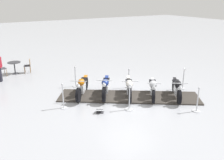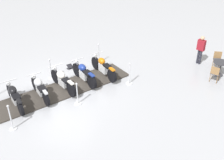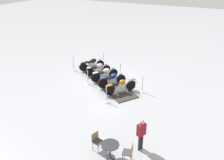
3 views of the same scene
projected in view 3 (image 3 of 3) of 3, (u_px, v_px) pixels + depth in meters
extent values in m
plane|color=#A8AAB2|center=(105.00, 80.00, 17.30)|extent=(80.00, 80.00, 0.00)
cube|color=#38332D|center=(105.00, 80.00, 17.29)|extent=(6.40, 5.03, 0.06)
cylinder|color=black|center=(131.00, 85.00, 15.67)|extent=(0.51, 0.61, 0.67)
cylinder|color=black|center=(109.00, 90.00, 15.04)|extent=(0.51, 0.61, 0.67)
cube|color=silver|center=(120.00, 87.00, 15.33)|extent=(0.55, 0.62, 0.41)
ellipsoid|color=#D16B0F|center=(122.00, 82.00, 15.24)|extent=(0.52, 0.55, 0.31)
cube|color=black|center=(115.00, 84.00, 15.06)|extent=(0.50, 0.53, 0.08)
cube|color=#D16B0F|center=(109.00, 85.00, 14.88)|extent=(0.35, 0.39, 0.06)
cylinder|color=silver|center=(130.00, 82.00, 15.52)|extent=(0.21, 0.25, 0.57)
cylinder|color=silver|center=(129.00, 77.00, 15.35)|extent=(0.61, 0.48, 0.04)
sphere|color=silver|center=(131.00, 80.00, 15.47)|extent=(0.18, 0.18, 0.18)
cylinder|color=black|center=(121.00, 79.00, 16.54)|extent=(0.51, 0.64, 0.69)
cylinder|color=black|center=(103.00, 83.00, 15.94)|extent=(0.51, 0.64, 0.69)
cube|color=silver|center=(112.00, 81.00, 16.22)|extent=(0.52, 0.59, 0.38)
ellipsoid|color=navy|center=(114.00, 76.00, 16.14)|extent=(0.55, 0.58, 0.34)
cube|color=black|center=(107.00, 78.00, 15.94)|extent=(0.56, 0.62, 0.08)
cube|color=navy|center=(103.00, 78.00, 15.78)|extent=(0.35, 0.41, 0.06)
cylinder|color=silver|center=(120.00, 76.00, 16.39)|extent=(0.21, 0.26, 0.59)
cylinder|color=silver|center=(119.00, 71.00, 16.20)|extent=(0.61, 0.44, 0.04)
sphere|color=silver|center=(121.00, 73.00, 16.33)|extent=(0.18, 0.18, 0.18)
cylinder|color=black|center=(113.00, 73.00, 17.48)|extent=(0.47, 0.64, 0.68)
cylinder|color=black|center=(96.00, 78.00, 16.78)|extent=(0.47, 0.64, 0.68)
cube|color=silver|center=(105.00, 75.00, 17.12)|extent=(0.50, 0.61, 0.36)
ellipsoid|color=silver|center=(106.00, 71.00, 17.05)|extent=(0.57, 0.63, 0.34)
cube|color=black|center=(100.00, 73.00, 16.84)|extent=(0.48, 0.52, 0.08)
cube|color=silver|center=(95.00, 73.00, 16.62)|extent=(0.33, 0.40, 0.06)
cylinder|color=silver|center=(113.00, 70.00, 17.32)|extent=(0.20, 0.26, 0.58)
cylinder|color=silver|center=(112.00, 66.00, 17.14)|extent=(0.65, 0.43, 0.04)
sphere|color=silver|center=(113.00, 68.00, 17.27)|extent=(0.18, 0.18, 0.18)
cylinder|color=black|center=(106.00, 69.00, 18.32)|extent=(0.47, 0.56, 0.62)
cylinder|color=black|center=(89.00, 72.00, 17.75)|extent=(0.47, 0.56, 0.62)
cube|color=silver|center=(98.00, 70.00, 18.02)|extent=(0.50, 0.56, 0.36)
ellipsoid|color=#B7BAC1|center=(99.00, 66.00, 17.93)|extent=(0.58, 0.61, 0.35)
cube|color=black|center=(93.00, 67.00, 17.76)|extent=(0.54, 0.57, 0.08)
cube|color=#B7BAC1|center=(89.00, 68.00, 17.61)|extent=(0.32, 0.35, 0.06)
cylinder|color=silver|center=(106.00, 66.00, 18.18)|extent=(0.22, 0.26, 0.53)
cylinder|color=silver|center=(105.00, 62.00, 18.01)|extent=(0.52, 0.41, 0.04)
sphere|color=silver|center=(106.00, 64.00, 18.14)|extent=(0.18, 0.18, 0.18)
cylinder|color=black|center=(100.00, 64.00, 19.22)|extent=(0.48, 0.59, 0.64)
cylinder|color=black|center=(83.00, 67.00, 18.63)|extent=(0.48, 0.59, 0.64)
cube|color=silver|center=(92.00, 65.00, 18.90)|extent=(0.49, 0.56, 0.40)
ellipsoid|color=black|center=(93.00, 61.00, 18.81)|extent=(0.58, 0.62, 0.33)
cube|color=black|center=(88.00, 62.00, 18.64)|extent=(0.51, 0.54, 0.08)
cube|color=black|center=(83.00, 63.00, 18.47)|extent=(0.32, 0.37, 0.06)
cylinder|color=silver|center=(100.00, 61.00, 19.08)|extent=(0.20, 0.24, 0.55)
cylinder|color=silver|center=(99.00, 57.00, 18.91)|extent=(0.59, 0.45, 0.04)
sphere|color=silver|center=(100.00, 59.00, 19.04)|extent=(0.18, 0.18, 0.18)
cylinder|color=silver|center=(103.00, 64.00, 20.14)|extent=(0.34, 0.34, 0.03)
cylinder|color=silver|center=(103.00, 59.00, 19.92)|extent=(0.05, 0.05, 0.99)
sphere|color=silver|center=(103.00, 53.00, 19.69)|extent=(0.09, 0.09, 0.09)
cylinder|color=silver|center=(88.00, 84.00, 16.72)|extent=(0.33, 0.33, 0.03)
cylinder|color=silver|center=(88.00, 78.00, 16.51)|extent=(0.05, 0.05, 0.95)
sphere|color=silver|center=(87.00, 71.00, 16.29)|extent=(0.09, 0.09, 0.09)
cylinder|color=silver|center=(142.00, 92.00, 15.63)|extent=(0.29, 0.29, 0.03)
cylinder|color=silver|center=(142.00, 85.00, 15.40)|extent=(0.05, 0.05, 1.04)
sphere|color=silver|center=(143.00, 77.00, 15.16)|extent=(0.09, 0.09, 0.09)
cylinder|color=silver|center=(107.00, 102.00, 14.46)|extent=(0.35, 0.35, 0.03)
cylinder|color=silver|center=(106.00, 95.00, 14.24)|extent=(0.05, 0.05, 1.02)
sphere|color=silver|center=(106.00, 87.00, 14.00)|extent=(0.09, 0.09, 0.09)
cylinder|color=silver|center=(120.00, 76.00, 17.88)|extent=(0.35, 0.35, 0.03)
cylinder|color=silver|center=(120.00, 71.00, 17.67)|extent=(0.05, 0.05, 0.96)
sphere|color=silver|center=(120.00, 64.00, 17.44)|extent=(0.09, 0.09, 0.09)
cylinder|color=silver|center=(74.00, 70.00, 18.97)|extent=(0.28, 0.28, 0.03)
cylinder|color=silver|center=(73.00, 64.00, 18.74)|extent=(0.05, 0.05, 1.03)
sphere|color=silver|center=(73.00, 58.00, 18.51)|extent=(0.09, 0.09, 0.09)
cube|color=#333338|center=(133.00, 82.00, 17.06)|extent=(0.37, 0.34, 0.02)
cube|color=black|center=(133.00, 80.00, 17.00)|extent=(0.38, 0.38, 0.13)
cylinder|color=#2D2D33|center=(110.00, 158.00, 10.22)|extent=(0.43, 0.43, 0.02)
cylinder|color=#2D2D33|center=(110.00, 151.00, 10.06)|extent=(0.07, 0.07, 0.70)
cylinder|color=#2D2D33|center=(110.00, 145.00, 9.90)|extent=(0.78, 0.78, 0.03)
cylinder|color=olive|center=(103.00, 146.00, 10.59)|extent=(0.03, 0.03, 0.44)
cylinder|color=olive|center=(98.00, 150.00, 10.37)|extent=(0.03, 0.03, 0.44)
cylinder|color=olive|center=(98.00, 142.00, 10.80)|extent=(0.03, 0.03, 0.44)
cylinder|color=olive|center=(93.00, 146.00, 10.57)|extent=(0.03, 0.03, 0.44)
cube|color=#3F3F47|center=(98.00, 142.00, 10.48)|extent=(0.49, 0.49, 0.04)
cube|color=olive|center=(95.00, 136.00, 10.50)|extent=(0.14, 0.39, 0.39)
cylinder|color=olive|center=(122.00, 159.00, 9.84)|extent=(0.03, 0.03, 0.47)
cylinder|color=olive|center=(124.00, 153.00, 10.13)|extent=(0.03, 0.03, 0.47)
cylinder|color=olive|center=(132.00, 155.00, 10.05)|extent=(0.03, 0.03, 0.47)
cube|color=#3F3F47|center=(127.00, 152.00, 9.83)|extent=(0.47, 0.47, 0.04)
cube|color=olive|center=(132.00, 149.00, 9.70)|extent=(0.11, 0.40, 0.38)
cylinder|color=#23232D|center=(139.00, 143.00, 10.50)|extent=(0.12, 0.12, 0.81)
cylinder|color=#23232D|center=(142.00, 141.00, 10.58)|extent=(0.12, 0.12, 0.81)
cube|color=maroon|center=(141.00, 130.00, 10.24)|extent=(0.37, 0.46, 0.58)
sphere|color=tan|center=(142.00, 122.00, 10.07)|extent=(0.22, 0.22, 0.22)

